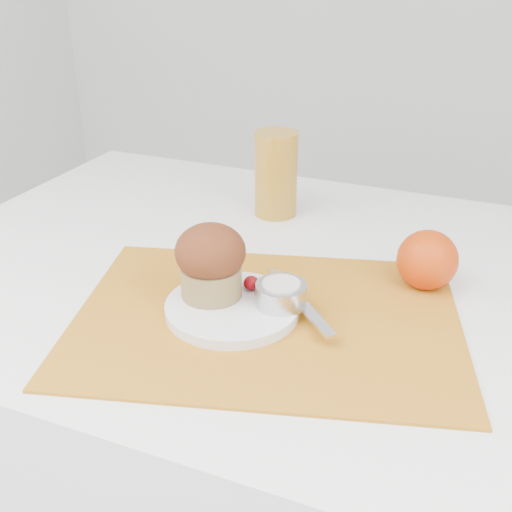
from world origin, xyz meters
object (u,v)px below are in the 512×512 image
at_px(plate, 232,308).
at_px(juice_glass, 276,174).
at_px(muffin, 211,260).
at_px(table, 293,465).
at_px(orange, 427,260).

height_order(plate, juice_glass, juice_glass).
distance_m(plate, muffin, 0.07).
distance_m(table, plate, 0.41).
bearing_deg(muffin, table, 59.24).
distance_m(plate, juice_glass, 0.35).
xyz_separation_m(orange, muffin, (-0.25, -0.16, 0.03)).
distance_m(plate, orange, 0.28).
bearing_deg(muffin, plate, -16.59).
height_order(table, orange, orange).
relative_size(plate, orange, 2.07).
bearing_deg(juice_glass, muffin, -83.56).
bearing_deg(plate, orange, 38.65).
bearing_deg(table, plate, -107.11).
bearing_deg(muffin, orange, 33.03).
height_order(table, muffin, muffin).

